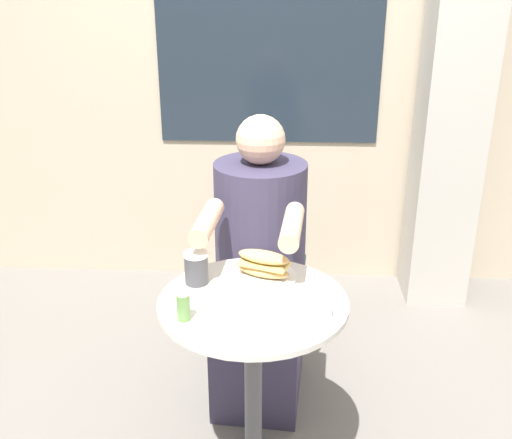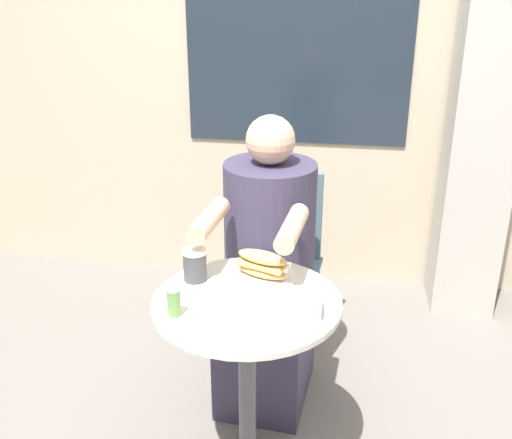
# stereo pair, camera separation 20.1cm
# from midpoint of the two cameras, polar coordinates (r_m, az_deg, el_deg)

# --- Properties ---
(storefront_wall) EXTENTS (8.00, 0.09, 2.80)m
(storefront_wall) POSITION_cam_midpoint_polar(r_m,az_deg,el_deg) (3.30, 5.93, 17.15)
(storefront_wall) COLOR #B7A88E
(storefront_wall) RESTS_ON ground_plane
(lattice_pillar) EXTENTS (0.32, 0.32, 2.40)m
(lattice_pillar) POSITION_cam_midpoint_polar(r_m,az_deg,el_deg) (3.20, 23.00, 11.70)
(lattice_pillar) COLOR #B2ADA3
(lattice_pillar) RESTS_ON ground_plane
(cafe_table) EXTENTS (0.61, 0.61, 0.74)m
(cafe_table) POSITION_cam_midpoint_polar(r_m,az_deg,el_deg) (2.04, 2.03, -12.72)
(cafe_table) COLOR beige
(cafe_table) RESTS_ON ground_plane
(diner_chair) EXTENTS (0.41, 0.41, 0.87)m
(diner_chair) POSITION_cam_midpoint_polar(r_m,az_deg,el_deg) (2.78, 4.43, -2.78)
(diner_chair) COLOR slate
(diner_chair) RESTS_ON ground_plane
(seated_diner) EXTENTS (0.41, 0.67, 1.21)m
(seated_diner) POSITION_cam_midpoint_polar(r_m,az_deg,el_deg) (2.47, 3.49, -6.13)
(seated_diner) COLOR #38334C
(seated_diner) RESTS_ON ground_plane
(sandwich_on_plate) EXTENTS (0.23, 0.23, 0.10)m
(sandwich_on_plate) POSITION_cam_midpoint_polar(r_m,az_deg,el_deg) (2.04, 3.44, -4.66)
(sandwich_on_plate) COLOR white
(sandwich_on_plate) RESTS_ON cafe_table
(drink_cup) EXTENTS (0.08, 0.08, 0.11)m
(drink_cup) POSITION_cam_midpoint_polar(r_m,az_deg,el_deg) (2.02, -3.02, -4.40)
(drink_cup) COLOR #424247
(drink_cup) RESTS_ON cafe_table
(napkin_box) EXTENTS (0.09, 0.09, 0.06)m
(napkin_box) POSITION_cam_midpoint_polar(r_m,az_deg,el_deg) (1.85, 7.98, -8.19)
(napkin_box) COLOR silver
(napkin_box) RESTS_ON cafe_table
(condiment_bottle) EXTENTS (0.04, 0.04, 0.11)m
(condiment_bottle) POSITION_cam_midpoint_polar(r_m,az_deg,el_deg) (1.82, -4.72, -7.70)
(condiment_bottle) COLOR #66934C
(condiment_bottle) RESTS_ON cafe_table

